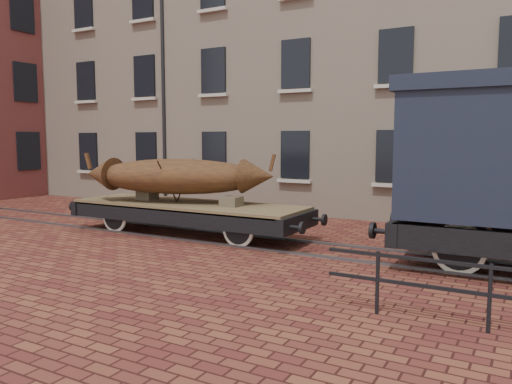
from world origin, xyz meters
The scene contains 5 objects.
ground centered at (0.00, 0.00, 0.00)m, with size 90.00×90.00×0.00m, color #4E1E1A.
warehouse_cream centered at (3.00, 9.99, 7.00)m, with size 40.00×10.19×14.00m.
rail_track centered at (0.00, 0.00, 0.03)m, with size 30.00×1.52×0.06m.
flatcar_wagon centered at (-3.58, 0.00, 0.74)m, with size 7.90×2.14×1.19m.
iron_boat centered at (-3.95, 0.00, 1.68)m, with size 5.73×2.99×1.42m.
Camera 1 is at (5.07, -11.38, 2.73)m, focal length 35.00 mm.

